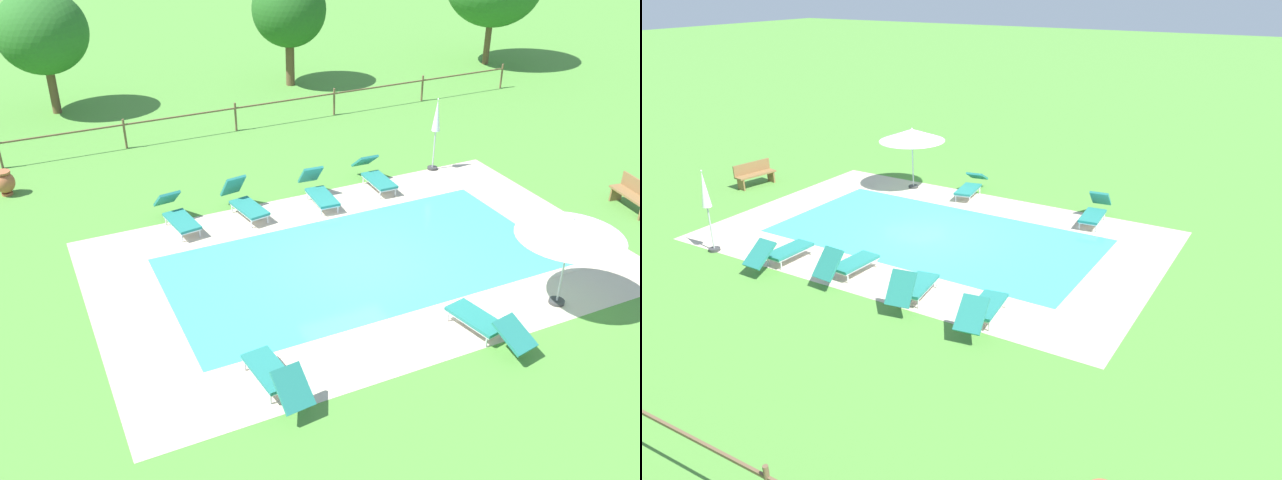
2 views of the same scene
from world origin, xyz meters
The scene contains 17 objects.
ground_plane centered at (0.00, 0.00, 0.00)m, with size 160.00×160.00×0.00m, color #518E38.
pool_deck_paving centered at (0.00, 0.00, 0.00)m, with size 13.14×8.27×0.01m, color beige.
swimming_pool_water centered at (0.00, 0.00, 0.01)m, with size 9.65×4.78×0.01m, color #42CCD6.
pool_coping_rim centered at (0.00, 0.00, 0.01)m, with size 10.13×5.26×0.01m.
sun_lounger_north_near_steps centered at (-1.74, 3.70, 0.40)m, with size 0.89×1.91×1.01m.
sun_lounger_north_mid centered at (2.50, 3.77, 0.37)m, with size 0.66×2.01×0.85m.
sun_lounger_north_far centered at (0.46, 3.47, 0.39)m, with size 0.71×1.92×0.96m.
sun_lounger_north_end centered at (0.96, -3.81, 0.35)m, with size 0.98×2.14×0.72m.
sun_lounger_south_near_corner centered at (-3.65, 3.76, 0.38)m, with size 0.86×2.02×0.89m.
sun_lounger_south_mid centered at (-3.71, -3.48, 0.38)m, with size 0.79×2.01×0.89m.
patio_umbrella_open_foreground centered at (3.20, -3.49, 1.96)m, with size 2.36×2.36×2.22m.
patio_umbrella_closed_row_west centered at (4.81, 4.09, 1.60)m, with size 0.32×0.32×2.37m.
wooden_bench_lawn_side centered at (8.42, -0.75, 0.47)m, with size 0.67×1.55×0.87m.
terracotta_urn_near_fence centered at (-7.76, 7.94, 0.41)m, with size 0.59×0.59×0.76m.
perimeter_fence centered at (0.24, 10.12, 0.71)m, with size 24.08×0.08×1.05m.
tree_west_mid centered at (-5.45, 14.98, 3.10)m, with size 3.37×3.37×4.67m.
tree_centre centered at (4.24, 14.42, 3.18)m, with size 3.11×3.11×4.75m.
Camera 1 is at (-7.26, -12.98, 9.10)m, focal length 38.88 mm.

